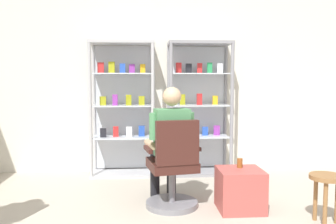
# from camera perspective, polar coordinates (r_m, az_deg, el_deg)

# --- Properties ---
(back_wall) EXTENTS (6.00, 0.10, 2.70)m
(back_wall) POSITION_cam_1_polar(r_m,az_deg,el_deg) (5.49, -1.24, 4.92)
(back_wall) COLOR silver
(back_wall) RESTS_ON ground
(display_cabinet_left) EXTENTS (0.90, 0.45, 1.90)m
(display_cabinet_left) POSITION_cam_1_polar(r_m,az_deg,el_deg) (5.27, -7.10, 0.69)
(display_cabinet_left) COLOR #B7B7BC
(display_cabinet_left) RESTS_ON ground
(display_cabinet_right) EXTENTS (0.90, 0.45, 1.90)m
(display_cabinet_right) POSITION_cam_1_polar(r_m,az_deg,el_deg) (5.32, 4.82, 0.74)
(display_cabinet_right) COLOR gray
(display_cabinet_right) RESTS_ON ground
(office_chair) EXTENTS (0.60, 0.56, 0.96)m
(office_chair) POSITION_cam_1_polar(r_m,az_deg,el_deg) (3.90, 0.82, -9.37)
(office_chair) COLOR slate
(office_chair) RESTS_ON ground
(seated_shopkeeper) EXTENTS (0.54, 0.61, 1.29)m
(seated_shopkeeper) POSITION_cam_1_polar(r_m,az_deg,el_deg) (3.99, 0.22, -4.36)
(seated_shopkeeper) COLOR black
(seated_shopkeeper) RESTS_ON ground
(storage_crate) EXTENTS (0.46, 0.44, 0.43)m
(storage_crate) POSITION_cam_1_polar(r_m,az_deg,el_deg) (3.98, 11.19, -11.81)
(storage_crate) COLOR #B24C47
(storage_crate) RESTS_ON ground
(tea_glass) EXTENTS (0.06, 0.06, 0.10)m
(tea_glass) POSITION_cam_1_polar(r_m,az_deg,el_deg) (3.99, 11.15, -7.81)
(tea_glass) COLOR brown
(tea_glass) RESTS_ON storage_crate
(wooden_stool) EXTENTS (0.32, 0.32, 0.47)m
(wooden_stool) POSITION_cam_1_polar(r_m,az_deg,el_deg) (3.81, 23.51, -10.46)
(wooden_stool) COLOR olive
(wooden_stool) RESTS_ON ground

